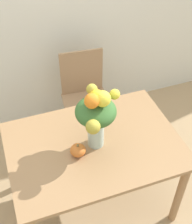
% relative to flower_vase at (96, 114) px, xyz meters
% --- Properties ---
extents(ground_plane, '(12.00, 12.00, 0.00)m').
position_rel_flower_vase_xyz_m(ground_plane, '(-0.01, 0.01, -1.02)').
color(ground_plane, tan).
extents(dining_table, '(1.21, 0.85, 0.73)m').
position_rel_flower_vase_xyz_m(dining_table, '(-0.01, 0.01, -0.39)').
color(dining_table, '#9E754C').
rests_on(dining_table, ground_plane).
extents(flower_vase, '(0.32, 0.35, 0.49)m').
position_rel_flower_vase_xyz_m(flower_vase, '(0.00, 0.00, 0.00)').
color(flower_vase, '#B2CCBC').
rests_on(flower_vase, dining_table).
extents(pumpkin, '(0.10, 0.10, 0.10)m').
position_rel_flower_vase_xyz_m(pumpkin, '(-0.15, -0.04, -0.25)').
color(pumpkin, orange).
rests_on(pumpkin, dining_table).
extents(dining_chair_near_window, '(0.46, 0.46, 0.91)m').
position_rel_flower_vase_xyz_m(dining_chair_near_window, '(0.18, 0.80, -0.55)').
color(dining_chair_near_window, '#9E7A56').
rests_on(dining_chair_near_window, ground_plane).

